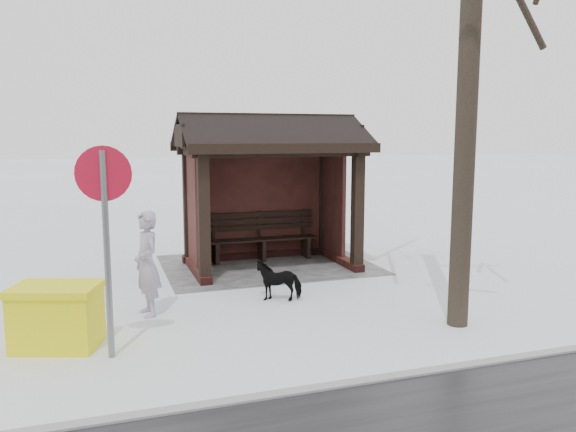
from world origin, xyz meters
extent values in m
plane|color=white|center=(0.00, 0.00, 0.00)|extent=(120.00, 120.00, 0.00)
cube|color=gray|center=(0.00, 5.50, 0.01)|extent=(120.00, 0.15, 0.06)
cube|color=gray|center=(0.00, -0.20, 0.01)|extent=(4.20, 3.20, 0.02)
cube|color=#3D1716|center=(0.00, -0.90, 0.08)|extent=(3.30, 0.22, 0.16)
cube|color=#3D1716|center=(-1.50, 0.00, 0.08)|extent=(0.22, 2.10, 0.16)
cube|color=#3D1716|center=(1.50, 0.00, 0.08)|extent=(0.22, 2.10, 0.16)
cube|color=black|center=(-1.50, 0.90, 1.15)|extent=(0.20, 0.20, 2.30)
cube|color=black|center=(1.50, 0.90, 1.15)|extent=(0.20, 0.20, 2.30)
cube|color=black|center=(-1.50, -0.90, 1.15)|extent=(0.20, 0.20, 2.30)
cube|color=black|center=(1.50, -0.90, 1.15)|extent=(0.20, 0.20, 2.30)
cube|color=black|center=(0.00, -0.90, 1.23)|extent=(2.80, 0.08, 2.14)
cube|color=black|center=(-1.50, -0.31, 1.23)|extent=(0.08, 1.17, 2.14)
cube|color=black|center=(1.50, -0.31, 1.23)|extent=(0.08, 1.17, 2.14)
cube|color=black|center=(0.00, 0.90, 2.36)|extent=(3.40, 0.20, 0.18)
cube|color=black|center=(0.00, -0.90, 2.36)|extent=(3.40, 0.20, 0.18)
cylinder|color=black|center=(-1.50, 4.20, 4.28)|extent=(0.29, 0.29, 8.55)
imported|color=#9E94AD|center=(2.62, 2.36, 0.78)|extent=(0.50, 0.65, 1.57)
imported|color=black|center=(0.52, 2.19, 0.31)|extent=(0.82, 0.58, 0.63)
cube|color=yellow|center=(3.81, 3.33, 0.36)|extent=(1.16, 0.95, 0.72)
cube|color=yellow|center=(3.81, 3.33, 0.76)|extent=(1.23, 1.02, 0.09)
cylinder|color=slate|center=(3.18, 3.88, 1.25)|extent=(0.08, 0.08, 2.49)
cylinder|color=#AF0C25|center=(3.18, 3.86, 2.22)|extent=(0.64, 0.16, 0.65)
cylinder|color=white|center=(3.18, 3.84, 2.22)|extent=(0.49, 0.13, 0.50)
camera|label=1|loc=(3.22, 10.69, 2.65)|focal=35.00mm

